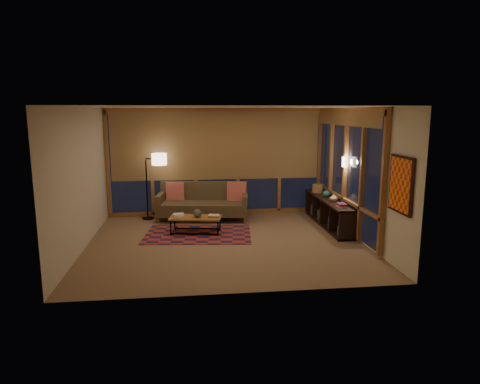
{
  "coord_description": "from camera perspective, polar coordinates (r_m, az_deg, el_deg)",
  "views": [
    {
      "loc": [
        -0.7,
        -8.33,
        2.63
      ],
      "look_at": [
        0.32,
        0.15,
        1.0
      ],
      "focal_mm": 32.0,
      "sensor_mm": 36.0,
      "label": 1
    }
  ],
  "objects": [
    {
      "name": "floor",
      "position": [
        8.76,
        -1.97,
        -6.69
      ],
      "size": [
        5.5,
        5.0,
        0.01
      ],
      "primitive_type": "cube",
      "color": "#7D6145",
      "rests_on": "ground"
    },
    {
      "name": "pillow_right",
      "position": [
        10.56,
        -0.44,
        0.12
      ],
      "size": [
        0.49,
        0.28,
        0.47
      ],
      "primitive_type": null,
      "rotation": [
        0.0,
        0.0,
        -0.27
      ],
      "color": "red",
      "rests_on": "sofa"
    },
    {
      "name": "basket",
      "position": [
        10.82,
        10.3,
        0.49
      ],
      "size": [
        0.28,
        0.28,
        0.2
      ],
      "primitive_type": "cylinder",
      "rotation": [
        0.0,
        0.0,
        -0.05
      ],
      "color": "olive",
      "rests_on": "bookshelf"
    },
    {
      "name": "window_wall_back",
      "position": [
        10.86,
        -3.12,
        3.99
      ],
      "size": [
        5.3,
        0.16,
        2.6
      ],
      "primitive_type": null,
      "color": "#A2652D",
      "rests_on": "walls"
    },
    {
      "name": "area_rug",
      "position": [
        9.33,
        -5.6,
        -5.6
      ],
      "size": [
        2.4,
        1.74,
        0.01
      ],
      "primitive_type": "cube",
      "rotation": [
        0.0,
        0.0,
        -0.11
      ],
      "color": "#B0301C",
      "rests_on": "floor"
    },
    {
      "name": "book_stack_a",
      "position": [
        9.36,
        -8.17,
        -3.1
      ],
      "size": [
        0.26,
        0.21,
        0.07
      ],
      "primitive_type": null,
      "rotation": [
        0.0,
        0.0,
        0.1
      ],
      "color": "silver",
      "rests_on": "coffee_table"
    },
    {
      "name": "sofa",
      "position": [
        10.45,
        -4.98,
        -1.35
      ],
      "size": [
        2.26,
        1.16,
        0.88
      ],
      "primitive_type": null,
      "rotation": [
        0.0,
        0.0,
        -0.14
      ],
      "color": "brown",
      "rests_on": "floor"
    },
    {
      "name": "shelf_book_stack",
      "position": [
        9.3,
        13.39,
        -1.72
      ],
      "size": [
        0.22,
        0.27,
        0.07
      ],
      "primitive_type": null,
      "rotation": [
        0.0,
        0.0,
        0.32
      ],
      "color": "silver",
      "rests_on": "bookshelf"
    },
    {
      "name": "bookshelf",
      "position": [
        10.13,
        11.71,
        -2.66
      ],
      "size": [
        0.4,
        2.52,
        0.63
      ],
      "primitive_type": null,
      "color": "#361E18",
      "rests_on": "floor"
    },
    {
      "name": "pillow_left",
      "position": [
        10.74,
        -8.62,
        0.09
      ],
      "size": [
        0.45,
        0.19,
        0.44
      ],
      "primitive_type": null,
      "rotation": [
        0.0,
        0.0,
        -0.1
      ],
      "color": "red",
      "rests_on": "sofa"
    },
    {
      "name": "vase",
      "position": [
        9.76,
        12.36,
        -0.74
      ],
      "size": [
        0.2,
        0.2,
        0.18
      ],
      "primitive_type": "imported",
      "rotation": [
        0.0,
        0.0,
        -0.14
      ],
      "color": "tan",
      "rests_on": "bookshelf"
    },
    {
      "name": "coffee_table",
      "position": [
        9.38,
        -5.93,
        -4.39
      ],
      "size": [
        1.18,
        0.69,
        0.37
      ],
      "primitive_type": null,
      "rotation": [
        0.0,
        0.0,
        -0.18
      ],
      "color": "#A2652D",
      "rests_on": "floor"
    },
    {
      "name": "ceramic_pot",
      "position": [
        9.27,
        -5.7,
        -2.81
      ],
      "size": [
        0.22,
        0.22,
        0.18
      ],
      "primitive_type": "sphere",
      "rotation": [
        0.0,
        0.0,
        -0.22
      ],
      "color": "black",
      "rests_on": "coffee_table"
    },
    {
      "name": "wall_art",
      "position": [
        7.42,
        20.63,
        0.94
      ],
      "size": [
        0.06,
        0.74,
        0.94
      ],
      "primitive_type": null,
      "color": "red",
      "rests_on": "walls"
    },
    {
      "name": "wall_sconce",
      "position": [
        9.45,
        13.8,
        3.9
      ],
      "size": [
        0.12,
        0.18,
        0.22
      ],
      "primitive_type": null,
      "color": "#FFE3BF",
      "rests_on": "walls"
    },
    {
      "name": "book_stack_b",
      "position": [
        9.3,
        -3.5,
        -3.16
      ],
      "size": [
        0.27,
        0.23,
        0.05
      ],
      "primitive_type": null,
      "rotation": [
        0.0,
        0.0,
        -0.17
      ],
      "color": "silver",
      "rests_on": "coffee_table"
    },
    {
      "name": "floor_lamp",
      "position": [
        10.7,
        -12.33,
        0.79
      ],
      "size": [
        0.65,
        0.57,
        1.64
      ],
      "primitive_type": null,
      "rotation": [
        0.0,
        0.0,
        -0.49
      ],
      "color": "black",
      "rests_on": "floor"
    },
    {
      "name": "window_wall_right",
      "position": [
        9.64,
        13.77,
        2.83
      ],
      "size": [
        0.16,
        3.7,
        2.6
      ],
      "primitive_type": null,
      "color": "#A2652D",
      "rests_on": "walls"
    },
    {
      "name": "walls",
      "position": [
        8.46,
        -2.02,
        2.07
      ],
      "size": [
        5.51,
        5.01,
        2.7
      ],
      "color": "beige",
      "rests_on": "floor"
    },
    {
      "name": "ceiling",
      "position": [
        8.36,
        -2.09,
        11.25
      ],
      "size": [
        5.5,
        5.0,
        0.01
      ],
      "primitive_type": "cube",
      "color": "white",
      "rests_on": "walls"
    },
    {
      "name": "teal_bowl",
      "position": [
        10.24,
        11.42,
        -0.24
      ],
      "size": [
        0.17,
        0.17,
        0.16
      ],
      "primitive_type": "sphere",
      "rotation": [
        0.0,
        0.0,
        -0.03
      ],
      "color": "#1E695B",
      "rests_on": "bookshelf"
    }
  ]
}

